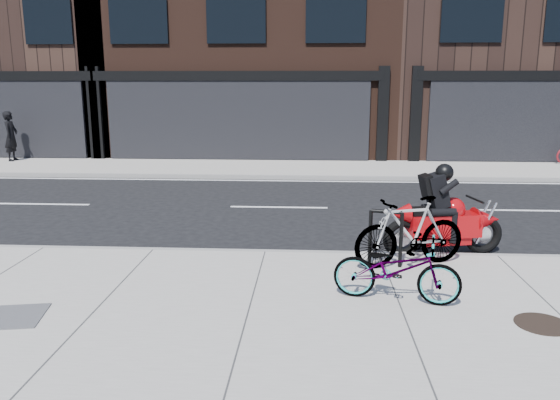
# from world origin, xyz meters

# --- Properties ---
(ground) EXTENTS (120.00, 120.00, 0.00)m
(ground) POSITION_xyz_m (0.00, 0.00, 0.00)
(ground) COLOR black
(ground) RESTS_ON ground
(sidewalk_near) EXTENTS (60.00, 6.00, 0.13)m
(sidewalk_near) POSITION_xyz_m (0.00, -5.00, 0.07)
(sidewalk_near) COLOR gray
(sidewalk_near) RESTS_ON ground
(sidewalk_far) EXTENTS (60.00, 3.50, 0.13)m
(sidewalk_far) POSITION_xyz_m (0.00, 7.75, 0.07)
(sidewalk_far) COLOR gray
(sidewalk_far) RESTS_ON ground
(building_midwest) EXTENTS (10.00, 10.00, 12.00)m
(building_midwest) POSITION_xyz_m (-12.00, 14.50, 6.00)
(building_midwest) COLOR black
(building_midwest) RESTS_ON ground
(building_mideast) EXTENTS (12.00, 10.00, 12.50)m
(building_mideast) POSITION_xyz_m (10.00, 14.50, 6.25)
(building_mideast) COLOR black
(building_mideast) RESTS_ON ground
(bike_rack) EXTENTS (0.54, 0.19, 0.92)m
(bike_rack) POSITION_xyz_m (2.00, -2.60, 0.67)
(bike_rack) COLOR black
(bike_rack) RESTS_ON sidewalk_near
(bicycle_front) EXTENTS (1.79, 0.95, 0.90)m
(bicycle_front) POSITION_xyz_m (1.96, -4.06, 0.58)
(bicycle_front) COLOR gray
(bicycle_front) RESTS_ON sidewalk_near
(bicycle_rear) EXTENTS (1.97, 1.10, 1.14)m
(bicycle_rear) POSITION_xyz_m (2.38, -2.60, 0.70)
(bicycle_rear) COLOR gray
(bicycle_rear) RESTS_ON sidewalk_near
(motorcycle) EXTENTS (2.22, 0.77, 1.67)m
(motorcycle) POSITION_xyz_m (3.25, -1.58, 0.68)
(motorcycle) COLOR black
(motorcycle) RESTS_ON ground
(pedestrian) EXTENTS (0.49, 0.71, 1.84)m
(pedestrian) POSITION_xyz_m (-10.42, 8.65, 1.05)
(pedestrian) COLOR black
(pedestrian) RESTS_ON sidewalk_far
(manhole_cover) EXTENTS (0.77, 0.77, 0.02)m
(manhole_cover) POSITION_xyz_m (3.65, -4.72, 0.14)
(manhole_cover) COLOR black
(manhole_cover) RESTS_ON sidewalk_near
(utility_grate) EXTENTS (0.88, 0.88, 0.02)m
(utility_grate) POSITION_xyz_m (-2.96, -4.89, 0.14)
(utility_grate) COLOR #48484A
(utility_grate) RESTS_ON sidewalk_near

